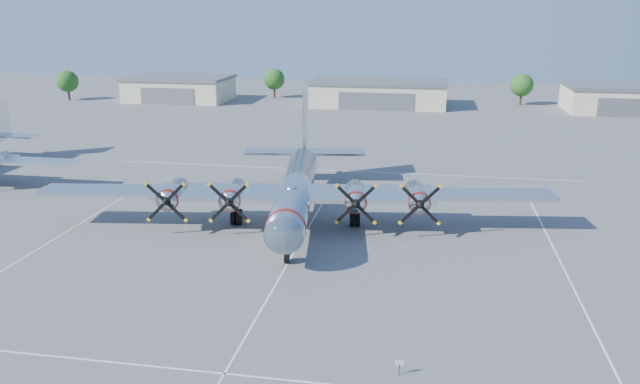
% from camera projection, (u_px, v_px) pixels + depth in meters
% --- Properties ---
extents(ground, '(260.00, 260.00, 0.00)m').
position_uv_depth(ground, '(302.00, 239.00, 56.27)').
color(ground, '#58585A').
rests_on(ground, ground).
extents(parking_lines, '(60.00, 50.08, 0.01)m').
position_uv_depth(parking_lines, '(298.00, 246.00, 54.62)').
color(parking_lines, silver).
rests_on(parking_lines, ground).
extents(hangar_west, '(22.60, 14.60, 5.40)m').
position_uv_depth(hangar_west, '(180.00, 88.00, 140.42)').
color(hangar_west, beige).
rests_on(hangar_west, ground).
extents(hangar_center, '(28.60, 14.60, 5.40)m').
position_uv_depth(hangar_center, '(379.00, 93.00, 132.92)').
color(hangar_center, beige).
rests_on(hangar_center, ground).
extents(hangar_east, '(20.60, 14.60, 5.40)m').
position_uv_depth(hangar_east, '(618.00, 98.00, 124.92)').
color(hangar_east, beige).
rests_on(hangar_east, ground).
extents(tree_far_west, '(4.80, 4.80, 6.64)m').
position_uv_depth(tree_far_west, '(67.00, 81.00, 140.42)').
color(tree_far_west, '#382619').
rests_on(tree_far_west, ground).
extents(tree_west, '(4.80, 4.80, 6.64)m').
position_uv_depth(tree_west, '(274.00, 79.00, 144.25)').
color(tree_west, '#382619').
rests_on(tree_west, ground).
extents(tree_east, '(4.80, 4.80, 6.64)m').
position_uv_depth(tree_east, '(522.00, 85.00, 133.20)').
color(tree_east, '#382619').
rests_on(tree_east, ground).
extents(main_bomber_b29, '(52.39, 39.34, 10.69)m').
position_uv_depth(main_bomber_b29, '(297.00, 218.00, 61.89)').
color(main_bomber_b29, silver).
rests_on(main_bomber_b29, ground).
extents(info_placard, '(0.49, 0.15, 0.94)m').
position_uv_depth(info_placard, '(399.00, 364.00, 35.21)').
color(info_placard, black).
rests_on(info_placard, ground).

